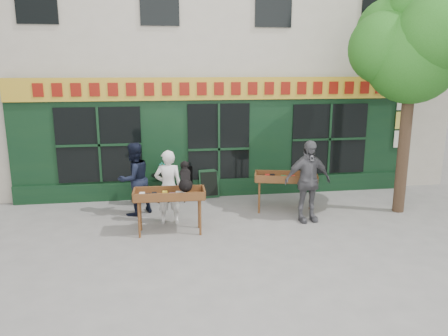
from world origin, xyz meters
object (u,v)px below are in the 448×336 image
at_px(bistro_table, 163,182).
at_px(woman, 168,187).
at_px(dog, 185,176).
at_px(book_cart_right, 286,180).
at_px(man_right, 308,181).
at_px(book_cart_center, 169,197).
at_px(man_left, 134,179).

bearing_deg(bistro_table, woman, -86.18).
height_order(dog, book_cart_right, dog).
bearing_deg(book_cart_right, bistro_table, 171.50).
bearing_deg(woman, man_right, 175.47).
bearing_deg(dog, book_cart_center, 173.71).
bearing_deg(woman, bistro_table, -84.33).
bearing_deg(book_cart_center, dog, -6.29).
xyz_separation_m(dog, man_right, (2.87, 0.34, -0.32)).
bearing_deg(man_left, book_cart_right, 136.54).
bearing_deg(woman, dog, 118.41).
relative_size(woman, man_right, 0.90).
relative_size(book_cart_center, woman, 0.88).
xyz_separation_m(woman, man_right, (3.22, -0.36, 0.10)).
bearing_deg(woman, book_cart_right, -170.53).
bearing_deg(man_left, bistro_table, -165.98).
bearing_deg(man_left, woman, 99.47).
bearing_deg(book_cart_right, man_right, -54.27).
height_order(dog, bistro_table, dog).
height_order(book_cart_center, book_cart_right, same).
bearing_deg(book_cart_right, dog, -143.05).
bearing_deg(man_left, dog, 90.74).
height_order(woman, bistro_table, woman).
xyz_separation_m(book_cart_center, man_right, (3.22, 0.29, 0.14)).
height_order(woman, book_cart_right, woman).
xyz_separation_m(dog, book_cart_right, (2.57, 1.09, -0.47)).
relative_size(woman, man_left, 0.96).
distance_m(book_cart_right, man_right, 0.82).
bearing_deg(bistro_table, man_right, -31.01).
relative_size(book_cart_center, dog, 2.53).
height_order(book_cart_center, man_right, man_right).
bearing_deg(man_left, book_cart_center, 82.11).
bearing_deg(woman, book_cart_center, 91.84).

